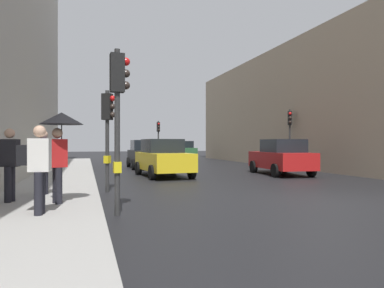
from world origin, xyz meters
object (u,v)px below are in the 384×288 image
Objects in this scene: traffic_light_mid_street at (290,128)px; traffic_light_near_left at (118,101)px; traffic_light_far_median at (158,133)px; traffic_light_near_right at (108,122)px; car_red_sedan at (281,157)px; pedestrian_with_grey_backpack at (42,158)px; pedestrian_in_dark_coat at (10,162)px; car_dark_suv at (145,154)px; pedestrian_with_black_backpack at (37,164)px; car_green_estate at (182,150)px; car_yellow_taxi at (163,158)px; pedestrian_with_umbrella at (60,132)px.

traffic_light_near_left is at bearing -134.63° from traffic_light_mid_street.
traffic_light_mid_street reaches higher than traffic_light_far_median.
traffic_light_near_right reaches higher than car_red_sedan.
traffic_light_mid_street is at bearing -63.64° from traffic_light_far_median.
traffic_light_near_left is 0.84× the size of car_red_sedan.
pedestrian_with_grey_backpack is 1.00× the size of pedestrian_in_dark_coat.
car_dark_suv is 8.71m from car_red_sedan.
pedestrian_with_black_backpack is at bearing -137.82° from traffic_light_mid_street.
car_red_sedan is 2.45× the size of pedestrian_with_grey_backpack.
traffic_light_near_right is at bearing -105.66° from traffic_light_far_median.
car_green_estate is 12.03m from car_dark_suv.
traffic_light_near_left is 2.05× the size of pedestrian_with_grey_backpack.
traffic_light_far_median is 0.81× the size of car_red_sedan.
car_dark_suv is (2.89, 14.50, -1.62)m from traffic_light_near_left.
traffic_light_near_right is at bearing 68.65° from pedestrian_with_black_backpack.
traffic_light_far_median reaches higher than car_yellow_taxi.
traffic_light_far_median is 0.83× the size of car_green_estate.
car_dark_suv is at bearing 89.14° from car_yellow_taxi.
car_yellow_taxi is at bearing 59.76° from traffic_light_near_right.
car_dark_suv is at bearing 72.87° from pedestrian_with_umbrella.
car_yellow_taxi is at bearing -107.69° from car_green_estate.
car_green_estate is at bearing 69.29° from traffic_light_near_right.
pedestrian_with_umbrella is (-4.06, -7.63, 0.96)m from car_yellow_taxi.
traffic_light_near_left is 1.69× the size of pedestrian_with_umbrella.
traffic_light_near_left is at bearing -137.36° from car_red_sedan.
traffic_light_mid_street reaches higher than car_yellow_taxi.
traffic_light_far_median is (-5.83, 11.75, -0.08)m from traffic_light_mid_street.
car_red_sedan is at bearing 38.70° from pedestrian_with_black_backpack.
pedestrian_with_umbrella reaches higher than pedestrian_with_grey_backpack.
pedestrian_with_grey_backpack is at bearing 60.81° from pedestrian_in_dark_coat.
car_dark_suv is 12.76m from pedestrian_with_grey_backpack.
car_yellow_taxi is at bearing 72.05° from traffic_light_near_left.
traffic_light_far_median is 3.82m from car_green_estate.
car_dark_suv is at bearing 68.22° from pedestrian_with_grey_backpack.
traffic_light_near_right is 23.01m from car_green_estate.
pedestrian_with_black_backpack is (-1.60, -4.10, -1.09)m from traffic_light_near_right.
traffic_light_mid_street reaches higher than car_dark_suv.
pedestrian_with_umbrella is at bearing 74.86° from pedestrian_with_black_backpack.
car_yellow_taxi is at bearing 61.97° from pedestrian_with_umbrella.
traffic_light_near_left is at bearing -32.89° from pedestrian_in_dark_coat.
traffic_light_near_left reaches higher than car_dark_suv.
traffic_light_mid_street reaches higher than pedestrian_with_umbrella.
traffic_light_mid_street is 8.99m from car_yellow_taxi.
pedestrian_with_umbrella is at bearing -145.03° from car_red_sedan.
car_dark_suv is 2.37× the size of pedestrian_with_black_backpack.
traffic_light_near_right is at bearing 90.04° from traffic_light_near_left.
traffic_light_mid_street is at bearing 33.73° from pedestrian_with_grey_backpack.
traffic_light_near_right is at bearing 42.95° from pedestrian_in_dark_coat.
traffic_light_near_left is at bearing -103.15° from traffic_light_far_median.
car_red_sedan is (8.64, 4.10, -1.37)m from traffic_light_near_right.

